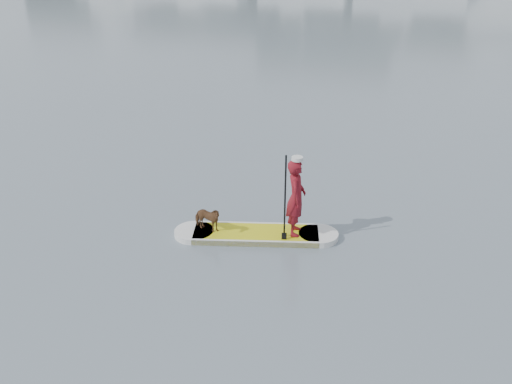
% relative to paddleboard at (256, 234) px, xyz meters
% --- Properties ---
extents(ground, '(140.00, 140.00, 0.00)m').
position_rel_paddleboard_xyz_m(ground, '(-0.26, -2.59, -0.06)').
color(ground, slate).
rests_on(ground, ground).
extents(paddleboard, '(3.20, 1.51, 0.12)m').
position_rel_paddleboard_xyz_m(paddleboard, '(0.00, 0.00, 0.00)').
color(paddleboard, '#D1CE13').
rests_on(paddleboard, ground).
extents(paddler, '(0.50, 0.64, 1.56)m').
position_rel_paddleboard_xyz_m(paddler, '(0.75, 0.22, 0.84)').
color(paddler, maroon).
rests_on(paddler, paddleboard).
extents(white_cap, '(0.22, 0.22, 0.07)m').
position_rel_paddleboard_xyz_m(white_cap, '(0.75, 0.22, 1.65)').
color(white_cap, silver).
rests_on(white_cap, paddler).
extents(dog, '(0.67, 0.37, 0.54)m').
position_rel_paddleboard_xyz_m(dog, '(-0.94, -0.28, 0.33)').
color(dog, '#56301D').
rests_on(dog, paddleboard).
extents(paddle, '(0.12, 0.30, 2.00)m').
position_rel_paddleboard_xyz_m(paddle, '(0.62, -0.10, 0.74)').
color(paddle, black).
rests_on(paddle, ground).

